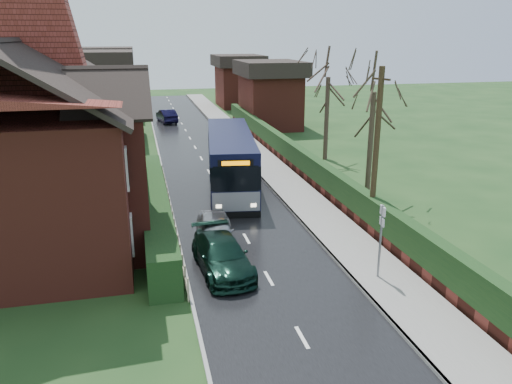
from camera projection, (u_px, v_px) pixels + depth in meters
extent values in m
plane|color=#2F4D21|center=(257.00, 257.00, 20.83)|extent=(140.00, 140.00, 0.00)
cube|color=black|center=(218.00, 189.00, 30.11)|extent=(6.00, 100.00, 0.02)
cube|color=slate|center=(286.00, 183.00, 31.03)|extent=(2.50, 100.00, 0.14)
cube|color=gray|center=(267.00, 184.00, 30.76)|extent=(0.12, 100.00, 0.14)
cube|color=gray|center=(167.00, 192.00, 29.43)|extent=(0.12, 100.00, 0.10)
cube|color=black|center=(155.00, 208.00, 24.37)|extent=(1.20, 16.00, 1.60)
cube|color=maroon|center=(310.00, 178.00, 31.30)|extent=(0.30, 50.00, 0.60)
cube|color=black|center=(310.00, 164.00, 31.03)|extent=(0.60, 50.00, 1.20)
cube|color=maroon|center=(38.00, 171.00, 22.59)|extent=(8.00, 14.00, 6.00)
cube|color=maroon|center=(116.00, 184.00, 20.58)|extent=(2.50, 4.00, 6.00)
cube|color=brown|center=(58.00, 28.00, 24.67)|extent=(0.90, 1.40, 2.20)
cube|color=silver|center=(132.00, 232.00, 19.26)|extent=(0.08, 1.20, 1.60)
cube|color=black|center=(133.00, 232.00, 19.27)|extent=(0.03, 0.95, 1.35)
cube|color=silver|center=(127.00, 167.00, 18.48)|extent=(0.08, 1.20, 1.60)
cube|color=black|center=(128.00, 167.00, 18.49)|extent=(0.03, 0.95, 1.35)
cube|color=silver|center=(132.00, 200.00, 22.97)|extent=(0.08, 1.20, 1.60)
cube|color=black|center=(133.00, 200.00, 22.98)|extent=(0.03, 0.95, 1.35)
cube|color=silver|center=(128.00, 145.00, 22.20)|extent=(0.08, 1.20, 1.60)
cube|color=black|center=(129.00, 145.00, 22.20)|extent=(0.03, 0.95, 1.35)
cube|color=silver|center=(132.00, 177.00, 26.69)|extent=(0.08, 1.20, 1.60)
cube|color=black|center=(133.00, 177.00, 26.69)|extent=(0.03, 0.95, 1.35)
cube|color=silver|center=(129.00, 129.00, 25.91)|extent=(0.08, 1.20, 1.60)
cube|color=black|center=(129.00, 129.00, 25.92)|extent=(0.03, 0.95, 1.35)
cube|color=silver|center=(132.00, 166.00, 29.01)|extent=(0.08, 1.20, 1.60)
cube|color=black|center=(133.00, 166.00, 29.02)|extent=(0.03, 0.95, 1.35)
cube|color=silver|center=(129.00, 121.00, 28.23)|extent=(0.08, 1.20, 1.60)
cube|color=black|center=(129.00, 121.00, 28.24)|extent=(0.03, 0.95, 1.35)
cube|color=black|center=(231.00, 173.00, 30.15)|extent=(3.95, 11.24, 1.14)
cube|color=black|center=(230.00, 154.00, 29.79)|extent=(3.97, 11.24, 1.20)
cube|color=black|center=(230.00, 139.00, 29.52)|extent=(3.95, 11.24, 0.66)
cube|color=black|center=(231.00, 185.00, 30.37)|extent=(3.95, 11.24, 0.35)
cube|color=gray|center=(236.00, 202.00, 24.97)|extent=(2.40, 0.44, 1.00)
cube|color=black|center=(236.00, 179.00, 24.59)|extent=(2.24, 0.38, 1.30)
cube|color=black|center=(236.00, 163.00, 24.35)|extent=(1.75, 0.31, 0.35)
cube|color=#FF8C00|center=(236.00, 163.00, 24.31)|extent=(1.37, 0.22, 0.22)
cube|color=black|center=(236.00, 214.00, 25.17)|extent=(2.45, 0.47, 0.30)
cube|color=#FFF2CC|center=(219.00, 206.00, 24.89)|extent=(0.28, 0.09, 0.18)
cube|color=#FFF2CC|center=(254.00, 205.00, 25.06)|extent=(0.28, 0.09, 0.18)
cylinder|color=black|center=(213.00, 198.00, 26.83)|extent=(0.41, 0.99, 0.96)
cylinder|color=black|center=(255.00, 197.00, 27.04)|extent=(0.41, 0.99, 0.96)
cylinder|color=black|center=(211.00, 166.00, 33.52)|extent=(0.41, 0.99, 0.96)
cylinder|color=black|center=(245.00, 165.00, 33.73)|extent=(0.41, 0.99, 0.96)
imported|color=#A7A6AB|center=(215.00, 231.00, 21.77)|extent=(1.97, 4.15, 1.37)
imported|color=black|center=(222.00, 255.00, 19.46)|extent=(2.19, 4.66, 1.32)
imported|color=black|center=(167.00, 116.00, 52.94)|extent=(2.16, 4.47, 1.41)
cylinder|color=slate|center=(380.00, 243.00, 18.48)|extent=(0.09, 0.09, 2.98)
cube|color=silver|center=(383.00, 211.00, 18.09)|extent=(0.12, 0.45, 0.34)
cube|color=silver|center=(382.00, 222.00, 18.22)|extent=(0.11, 0.41, 0.30)
cylinder|color=#2D2214|center=(376.00, 154.00, 22.24)|extent=(0.26, 0.26, 7.62)
cube|color=#2D2214|center=(381.00, 79.00, 21.26)|extent=(0.42, 0.95, 0.09)
cylinder|color=#362B20|center=(370.00, 148.00, 27.22)|extent=(0.29, 0.29, 6.00)
cylinder|color=#362820|center=(327.00, 119.00, 36.47)|extent=(0.32, 0.32, 6.03)
cylinder|color=#35271F|center=(18.00, 123.00, 33.75)|extent=(0.29, 0.29, 6.36)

